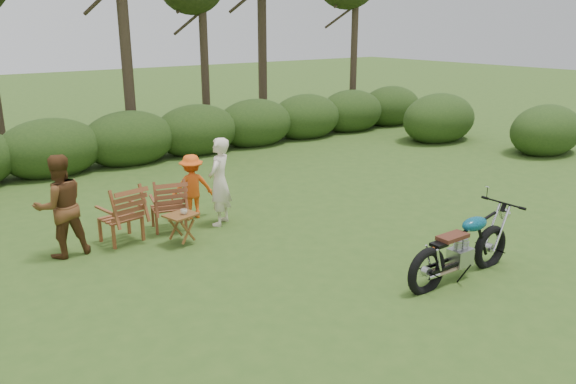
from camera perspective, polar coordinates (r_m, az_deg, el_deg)
ground at (r=8.34m, az=8.20°, el=-8.91°), size 80.00×80.00×0.00m
tree_line at (r=16.10m, az=-16.07°, el=16.97°), size 22.52×11.62×8.14m
motorcycle at (r=8.73m, az=16.89°, el=-8.29°), size 2.05×0.80×1.17m
lawn_chair_right at (r=10.48m, az=-11.93°, el=-3.63°), size 0.80×0.80×0.95m
lawn_chair_left at (r=10.09m, az=-16.46°, el=-4.78°), size 0.79×0.79×1.00m
side_table at (r=9.63m, az=-10.75°, el=-3.72°), size 0.60×0.54×0.53m
cup at (r=9.51m, az=-10.53°, el=-1.98°), size 0.13×0.13×0.09m
adult_a at (r=10.56m, az=-6.82°, el=-3.21°), size 0.71×0.67×1.63m
adult_b at (r=9.80m, az=-21.60°, el=-5.96°), size 0.82×0.65×1.66m
child at (r=10.98m, az=-9.57°, el=-2.54°), size 0.89×0.64×1.24m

